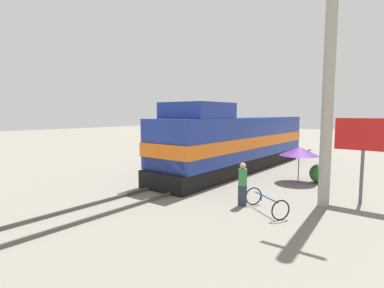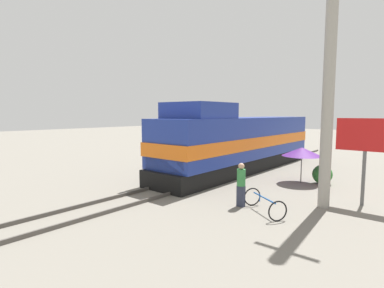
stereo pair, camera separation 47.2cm
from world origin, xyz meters
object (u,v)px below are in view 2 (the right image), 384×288
at_px(billboard_sign, 366,140).
at_px(vendor_umbrella, 302,152).
at_px(person_bystander, 241,183).
at_px(bicycle, 264,203).
at_px(utility_pole, 330,66).
at_px(locomotive, 239,142).

bearing_deg(billboard_sign, vendor_umbrella, 144.93).
xyz_separation_m(vendor_umbrella, billboard_sign, (3.36, -2.36, 0.97)).
xyz_separation_m(person_bystander, bicycle, (1.08, -0.15, -0.58)).
height_order(utility_pole, vendor_umbrella, utility_pole).
xyz_separation_m(locomotive, bicycle, (5.14, -6.69, -1.47)).
bearing_deg(person_bystander, bicycle, -7.76).
height_order(locomotive, person_bystander, locomotive).
bearing_deg(bicycle, vendor_umbrella, -138.95).
height_order(utility_pole, person_bystander, utility_pole).
distance_m(vendor_umbrella, person_bystander, 5.73).
xyz_separation_m(vendor_umbrella, bicycle, (0.73, -5.82, -1.31)).
bearing_deg(utility_pole, person_bystander, -141.98).
xyz_separation_m(utility_pole, bicycle, (-1.50, -2.16, -5.15)).
height_order(locomotive, billboard_sign, locomotive).
distance_m(person_bystander, bicycle, 1.23).
xyz_separation_m(utility_pole, person_bystander, (-2.58, -2.02, -4.56)).
relative_size(locomotive, vendor_umbrella, 7.38).
height_order(billboard_sign, person_bystander, billboard_sign).
bearing_deg(locomotive, billboard_sign, -22.57).
bearing_deg(vendor_umbrella, person_bystander, -93.48).
distance_m(locomotive, bicycle, 8.56).
relative_size(vendor_umbrella, person_bystander, 1.17).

